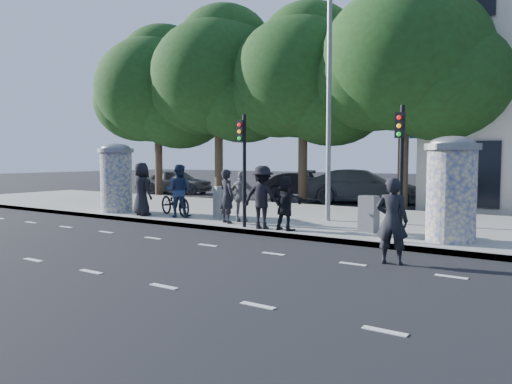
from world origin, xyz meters
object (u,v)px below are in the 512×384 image
Objects in this scene: man_road at (392,221)px; cabinet_right at (369,214)px; ad_column_left at (116,176)px; street_lamp at (328,80)px; car_left at (176,181)px; car_mid at (300,185)px; ped_c at (179,191)px; ad_column_right at (451,186)px; bicycle at (175,201)px; ped_e at (242,197)px; cabinet_left at (221,202)px; traffic_pole_near at (243,159)px; ped_b at (227,196)px; ped_f at (285,203)px; traffic_pole_far at (401,159)px; ped_d at (262,197)px; car_right at (362,186)px; ped_a at (142,189)px.

cabinet_right is (-1.74, 3.09, -0.26)m from man_road.
ad_column_left is 0.33× the size of street_lamp.
car_left is 1.09× the size of car_mid.
ped_c reaches higher than car_mid.
ped_c is 1.80× the size of cabinet_right.
bicycle is at bearing 179.54° from ad_column_right.
ped_e reaches higher than cabinet_left.
traffic_pole_near is 4.03m from cabinet_right.
ped_b is at bearing 149.67° from ped_c.
car_left is at bearing 152.45° from ad_column_right.
ad_column_right is at bearing 157.45° from ped_c.
ped_f reaches higher than cabinet_left.
car_left is (-17.66, 10.64, -1.46)m from traffic_pole_far.
car_mid reaches higher than bicycle.
ad_column_right is at bearing 0.92° from ad_column_left.
cabinet_left is (-1.18, 0.41, -0.28)m from ped_e.
ped_f is 4.40m from man_road.
ped_b is 0.93× the size of ped_c.
ped_f is at bearing 6.76° from traffic_pole_near.
ped_e is (-1.39, 0.88, -0.10)m from ped_d.
ped_c is 1.17× the size of ped_f.
ad_column_right is at bearing -23.73° from street_lamp.
car_left is at bearing -18.98° from ped_b.
ped_c is (-8.17, 0.76, -1.15)m from traffic_pole_far.
traffic_pole_far reaches higher than ad_column_left.
ped_b is (-0.99, 0.48, -1.21)m from traffic_pole_near.
man_road is 22.04m from car_left.
street_lamp is at bearing -161.67° from ped_e.
traffic_pole_near is 0.59× the size of car_right.
car_right is at bearing 104.89° from street_lamp.
ped_f is 0.79× the size of bicycle.
ped_d is 1.65m from ped_e.
ped_c is 12.24m from car_mid.
traffic_pole_far is 8.75m from bicycle.
ped_e reaches higher than bicycle.
ad_column_left is at bearing 176.45° from traffic_pole_far.
man_road is (-0.54, -2.81, -0.61)m from ad_column_right.
ad_column_right is at bearing 8.89° from traffic_pole_near.
ped_b is at bearing 39.46° from ped_e.
bicycle is 1.97× the size of cabinet_right.
traffic_pole_near is 1.96× the size of ped_b.
ped_d is at bearing -170.52° from ped_a.
ped_c is at bearing -169.61° from cabinet_right.
traffic_pole_far is 1.96× the size of ped_b.
ped_f is (4.74, -0.60, -0.13)m from ped_c.
ped_e is (5.85, 0.24, -0.55)m from ad_column_left.
ped_a is 5.48m from ped_d.
ad_column_right is 2.45m from cabinet_right.
ped_f is 3.52m from cabinet_left.
street_lamp is at bearing -51.75° from bicycle.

